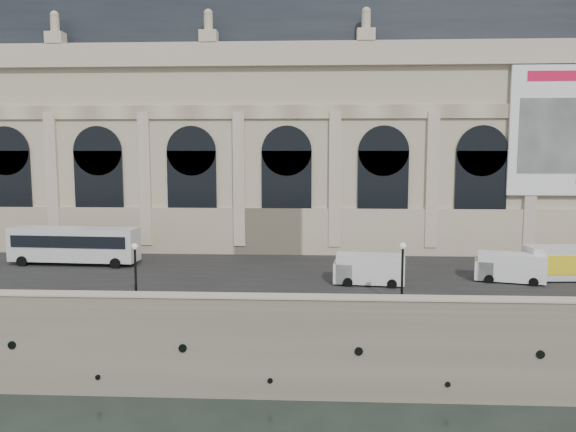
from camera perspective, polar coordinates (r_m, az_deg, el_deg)
name	(u,v)px	position (r m, az deg, el deg)	size (l,w,h in m)	color
ground	(329,401)	(40.45, 4.15, -18.26)	(260.00, 260.00, 0.00)	black
quay	(323,259)	(73.04, 3.55, -4.41)	(160.00, 70.00, 6.00)	gray
street	(326,271)	(51.86, 3.86, -5.59)	(160.00, 24.00, 0.06)	#2D2D2D
parapet	(329,305)	(38.72, 4.21, -8.97)	(160.00, 1.40, 1.21)	gray
museum	(274,128)	(67.77, -1.42, 8.95)	(69.00, 18.70, 29.10)	#BEB292
bus_left	(74,244)	(57.95, -20.91, -2.69)	(12.55, 3.49, 3.66)	silver
van_b	(366,269)	(46.88, 7.89, -5.38)	(5.92, 2.82, 2.55)	silver
van_c	(506,267)	(50.78, 21.31, -4.89)	(5.91, 3.50, 2.47)	white
box_truck	(557,263)	(53.04, 25.70, -4.37)	(7.50, 3.08, 2.96)	silver
lamp_left	(136,274)	(41.75, -15.22, -5.74)	(0.46, 0.46, 4.49)	black
lamp_right	(402,275)	(40.71, 11.52, -5.88)	(0.47, 0.47, 4.60)	black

